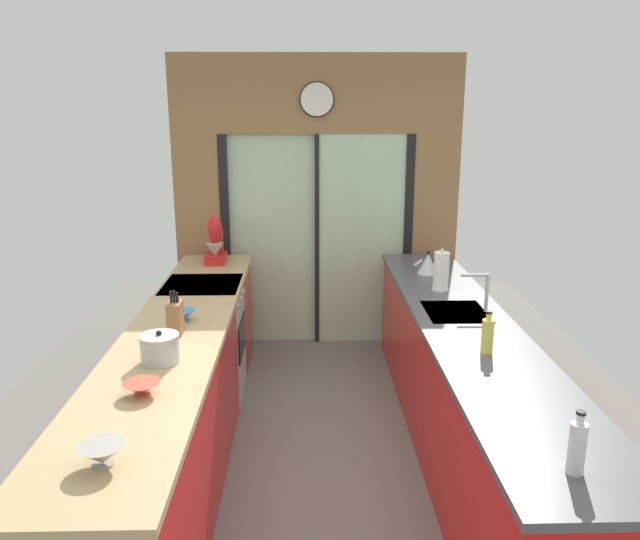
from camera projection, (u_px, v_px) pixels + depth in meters
ground_plane at (322, 434)px, 4.38m from camera, size 5.04×7.60×0.02m
back_wall_unit at (317, 186)px, 5.72m from camera, size 2.64×0.12×2.70m
left_counter_run at (176, 406)px, 3.78m from camera, size 0.62×3.80×0.92m
right_counter_run at (464, 391)px, 3.99m from camera, size 0.62×3.80×0.92m
sink_faucet at (482, 286)px, 4.07m from camera, size 0.19×0.02×0.26m
oven_range at (205, 340)px, 4.86m from camera, size 0.60×0.60×0.92m
mixing_bowl_near at (102, 454)px, 2.34m from camera, size 0.18×0.18×0.09m
mixing_bowl_mid at (142, 388)px, 2.92m from camera, size 0.18×0.18×0.06m
mixing_bowl_far at (183, 315)px, 3.92m from camera, size 0.16×0.16×0.07m
knife_block at (175, 318)px, 3.68m from camera, size 0.08×0.14×0.27m
stand_mixer at (215, 245)px, 5.34m from camera, size 0.17×0.27×0.42m
stock_pot at (160, 348)px, 3.28m from camera, size 0.21×0.21×0.18m
kettle at (428, 264)px, 5.02m from camera, size 0.26×0.18×0.19m
soap_bottle_near at (577, 447)px, 2.28m from camera, size 0.07×0.07×0.25m
soap_bottle_far at (487, 335)px, 3.39m from camera, size 0.07×0.07×0.25m
paper_towel_roll at (441, 272)px, 4.54m from camera, size 0.13×0.13×0.32m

